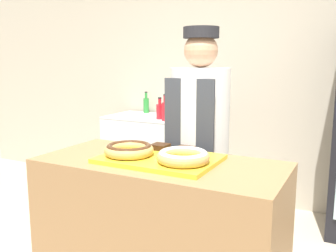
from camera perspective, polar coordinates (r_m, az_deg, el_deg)
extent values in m
cube|color=#BCB29E|center=(4.00, 13.62, 7.37)|extent=(8.00, 0.06, 2.70)
cube|color=#997047|center=(2.24, -1.23, -17.28)|extent=(1.37, 0.63, 0.96)
cube|color=yellow|center=(2.07, -1.28, -5.02)|extent=(0.63, 0.44, 0.02)
torus|color=tan|center=(2.10, -5.96, -3.68)|extent=(0.28, 0.28, 0.06)
torus|color=#472814|center=(2.09, -5.97, -3.25)|extent=(0.25, 0.25, 0.04)
torus|color=tan|center=(1.94, 2.33, -4.76)|extent=(0.28, 0.28, 0.06)
torus|color=white|center=(1.94, 2.33, -4.30)|extent=(0.25, 0.25, 0.04)
cube|color=#382111|center=(2.23, -1.21, -3.16)|extent=(0.10, 0.10, 0.03)
cube|color=#382111|center=(2.16, 2.60, -3.61)|extent=(0.10, 0.10, 0.03)
cylinder|color=#4C4C51|center=(2.76, 4.67, -13.42)|extent=(0.29, 0.29, 0.83)
cylinder|color=white|center=(2.56, 4.89, 1.79)|extent=(0.40, 0.40, 0.63)
cube|color=#383D47|center=(2.48, 3.10, -8.09)|extent=(0.34, 0.02, 1.31)
sphere|color=tan|center=(2.53, 5.04, 11.38)|extent=(0.23, 0.23, 0.23)
cylinder|color=#232328|center=(2.54, 5.08, 13.99)|extent=(0.24, 0.24, 0.07)
cube|color=silver|center=(4.17, -1.92, -4.73)|extent=(1.06, 0.60, 0.91)
cube|color=gray|center=(4.09, -1.95, 1.16)|extent=(1.06, 0.60, 0.01)
cylinder|color=red|center=(3.90, -1.26, 2.20)|extent=(0.07, 0.07, 0.15)
cylinder|color=red|center=(3.89, -1.26, 3.76)|extent=(0.03, 0.03, 0.06)
cylinder|color=black|center=(3.89, -1.26, 4.30)|extent=(0.04, 0.04, 0.01)
cylinder|color=#2D8C38|center=(4.38, -3.35, 3.13)|extent=(0.06, 0.06, 0.17)
cylinder|color=#2D8C38|center=(4.37, -3.36, 4.67)|extent=(0.03, 0.03, 0.07)
cylinder|color=black|center=(4.37, -3.37, 5.17)|extent=(0.03, 0.03, 0.01)
cylinder|color=red|center=(3.78, -0.47, 2.20)|extent=(0.06, 0.06, 0.19)
cylinder|color=red|center=(3.77, -0.48, 4.16)|extent=(0.03, 0.03, 0.07)
cylinder|color=black|center=(3.76, -0.48, 4.79)|extent=(0.03, 0.03, 0.01)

